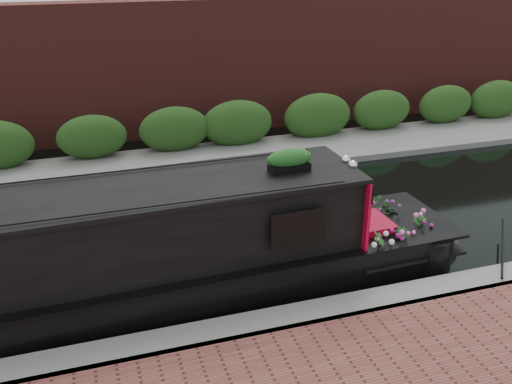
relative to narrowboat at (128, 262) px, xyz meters
name	(u,v)px	position (x,y,z in m)	size (l,w,h in m)	color
ground	(213,237)	(1.83, 1.84, -0.78)	(80.00, 80.00, 0.00)	black
near_bank_coping	(264,334)	(1.83, -1.46, -0.78)	(40.00, 0.60, 0.50)	slate
far_bank_path	(175,166)	(1.83, 6.04, -0.78)	(40.00, 2.40, 0.34)	slate
far_hedge	(169,156)	(1.83, 6.94, -0.78)	(40.00, 1.10, 2.80)	#1F4115
far_brick_wall	(158,134)	(1.83, 9.04, -0.78)	(40.00, 1.00, 8.00)	#52201B
narrowboat	(128,262)	(0.00, 0.00, 0.00)	(11.20, 2.28, 2.62)	black
rope_fender	(446,241)	(6.07, 0.00, -0.63)	(0.30, 0.30, 0.35)	brown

